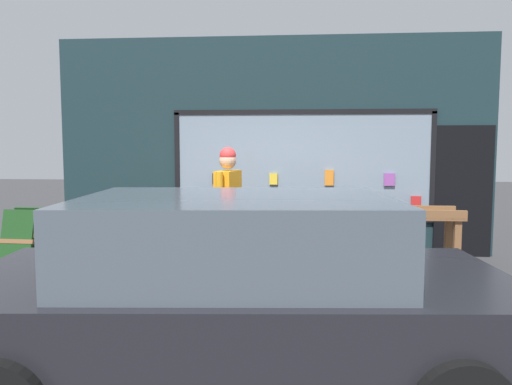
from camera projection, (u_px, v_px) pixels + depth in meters
name	position (u px, v px, depth m)	size (l,w,h in m)	color
ground_plane	(262.00, 293.00, 6.04)	(40.00, 40.00, 0.00)	#38383A
shopfront_facade	(277.00, 148.00, 8.25)	(7.12, 0.29, 3.55)	#192D33
display_table_left	(171.00, 219.00, 7.20)	(2.53, 0.69, 0.90)	brown
display_table_right	(368.00, 220.00, 6.97)	(2.53, 0.60, 0.92)	brown
person_browsing	(228.00, 201.00, 6.64)	(0.32, 0.67, 1.76)	black
small_dog	(193.00, 262.00, 6.51)	(0.37, 0.52, 0.39)	white
sandwich_board_sign	(26.00, 238.00, 7.18)	(0.54, 0.74, 0.87)	#193F19
parked_car	(236.00, 287.00, 3.64)	(4.06, 2.21, 1.41)	black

